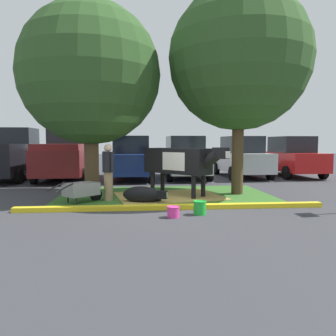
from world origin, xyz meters
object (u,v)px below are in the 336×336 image
Objects in this scene: bucket_green at (200,207)px; cow_holstein at (180,161)px; person_handler at (108,170)px; calf_lying at (143,195)px; wheelbarrow at (82,189)px; sedan_blue at (131,158)px; bucket_pink at (173,212)px; pickup_truck_black at (9,156)px; hatchback_white at (185,158)px; sedan_silver at (241,157)px; pickup_truck_maroon at (67,155)px; sedan_red at (291,157)px; shade_tree_right at (239,60)px; shade_tree_left at (90,74)px.

cow_holstein is at bearing 93.06° from bucket_green.
calf_lying is at bearing -23.49° from person_handler.
cow_holstein is at bearing 16.66° from person_handler.
cow_holstein is 3.15m from wheelbarrow.
cow_holstein is at bearing 17.21° from wheelbarrow.
bucket_pink is at bearing -82.18° from sedan_blue.
pickup_truck_black reaches higher than hatchback_white.
sedan_blue and hatchback_white have the same top height.
calf_lying is 0.30× the size of sedan_silver.
hatchback_white reaches higher than bucket_green.
bucket_pink is 0.06× the size of pickup_truck_black.
pickup_truck_maroon is (-4.13, 8.45, 0.98)m from bucket_pink.
cow_holstein is 8.31× the size of bucket_pink.
pickup_truck_black reaches higher than sedan_silver.
person_handler is at bearing -117.48° from hatchback_white.
bucket_green is at bearing -50.65° from calf_lying.
calf_lying is at bearing -138.21° from sedan_red.
wheelbarrow is 4.51× the size of bucket_pink.
bucket_pink is at bearing -128.66° from sedan_red.
shade_tree_right is 6.42m from wheelbarrow.
shade_tree_left is 5.63m from bucket_pink.
shade_tree_left reaches higher than person_handler.
shade_tree_left reaches higher than bucket_pink.
bucket_green is at bearing -48.07° from pickup_truck_black.
calf_lying is at bearing 129.35° from bucket_green.
shade_tree_right is 1.23× the size of pickup_truck_maroon.
shade_tree_right is at bearing 13.01° from wheelbarrow.
calf_lying is (-1.20, -1.09, -0.89)m from cow_holstein.
sedan_silver reaches higher than cow_holstein.
shade_tree_left is 1.39× the size of hatchback_white.
cow_holstein is 7.19m from pickup_truck_maroon.
wheelbarrow is at bearing 149.29° from bucket_green.
shade_tree_right reaches higher than sedan_blue.
cow_holstein is (2.83, -0.53, -2.78)m from shade_tree_left.
shade_tree_right is 6.62m from sedan_silver.
hatchback_white is (0.77, 8.06, 0.81)m from bucket_green.
calf_lying reaches higher than bucket_green.
hatchback_white is 1.00× the size of sedan_silver.
shade_tree_left is 4.00m from cow_holstein.
sedan_blue is at bearing 84.60° from person_handler.
shade_tree_left is 2.43× the size of cow_holstein.
person_handler is at bearing 156.51° from calf_lying.
sedan_blue is at bearing 97.82° from bucket_pink.
cow_holstein is at bearing -124.30° from sedan_silver.
person_handler reaches higher than bucket_pink.
pickup_truck_black is at bearing -179.79° from sedan_silver.
pickup_truck_black is (-7.29, 5.55, -0.01)m from cow_holstein.
hatchback_white is at bearing 84.54° from bucket_green.
pickup_truck_black reaches higher than person_handler.
bucket_pink is at bearing -116.87° from sedan_silver.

